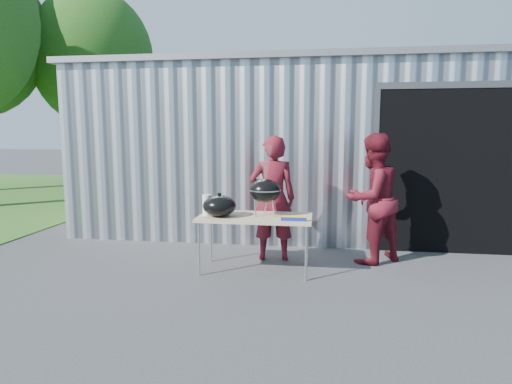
% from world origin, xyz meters
% --- Properties ---
extents(ground, '(80.00, 80.00, 0.00)m').
position_xyz_m(ground, '(0.00, 0.00, 0.00)').
color(ground, '#363639').
extents(building, '(8.20, 6.20, 3.10)m').
position_xyz_m(building, '(0.92, 4.59, 1.54)').
color(building, silver).
rests_on(building, ground).
extents(tree_far, '(4.03, 4.03, 6.68)m').
position_xyz_m(tree_far, '(-6.50, 9.00, 4.35)').
color(tree_far, '#442D19').
rests_on(tree_far, ground).
extents(folding_table, '(1.50, 0.75, 0.75)m').
position_xyz_m(folding_table, '(0.37, 0.40, 0.71)').
color(folding_table, tan).
rests_on(folding_table, ground).
extents(kettle_grill, '(0.43, 0.43, 0.93)m').
position_xyz_m(kettle_grill, '(0.49, 0.45, 1.17)').
color(kettle_grill, black).
rests_on(kettle_grill, folding_table).
extents(grill_lid, '(0.44, 0.44, 0.32)m').
position_xyz_m(grill_lid, '(-0.09, 0.30, 0.89)').
color(grill_lid, black).
rests_on(grill_lid, folding_table).
extents(paper_towels, '(0.12, 0.12, 0.28)m').
position_xyz_m(paper_towels, '(-0.27, 0.35, 0.89)').
color(paper_towels, white).
rests_on(paper_towels, folding_table).
extents(white_tub, '(0.20, 0.15, 0.10)m').
position_xyz_m(white_tub, '(-0.18, 0.59, 0.80)').
color(white_tub, white).
rests_on(white_tub, folding_table).
extents(foil_box, '(0.32, 0.05, 0.06)m').
position_xyz_m(foil_box, '(0.90, 0.15, 0.78)').
color(foil_box, navy).
rests_on(foil_box, folding_table).
extents(person_cook, '(0.72, 0.53, 1.81)m').
position_xyz_m(person_cook, '(0.55, 0.96, 0.91)').
color(person_cook, maroon).
rests_on(person_cook, ground).
extents(person_bystander, '(1.14, 1.10, 1.84)m').
position_xyz_m(person_bystander, '(1.96, 1.03, 0.92)').
color(person_bystander, maroon).
rests_on(person_bystander, ground).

